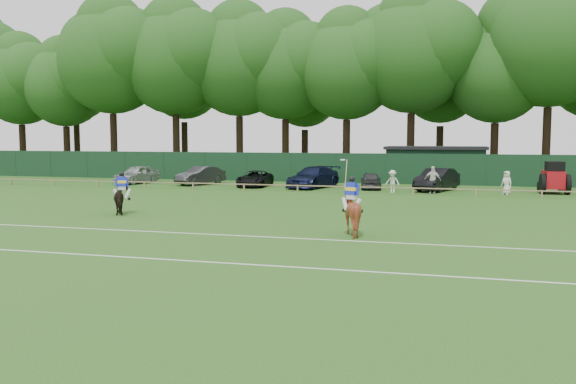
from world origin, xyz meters
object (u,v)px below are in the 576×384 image
(sedan_silver, at_px, (137,174))
(sedan_grey, at_px, (200,176))
(hatch_grey, at_px, (371,181))
(tractor, at_px, (554,178))
(spectator_right, at_px, (507,183))
(horse_dark, at_px, (122,199))
(suv_black, at_px, (255,179))
(estate_black, at_px, (437,180))
(spectator_mid, at_px, (432,180))
(spectator_left, at_px, (392,181))
(utility_shed, at_px, (436,164))
(sedan_navy, at_px, (313,177))
(horse_chestnut, at_px, (351,212))

(sedan_silver, bearing_deg, sedan_grey, 14.82)
(sedan_silver, height_order, hatch_grey, sedan_silver)
(tractor, bearing_deg, spectator_right, -156.73)
(horse_dark, distance_m, suv_black, 17.72)
(suv_black, xyz_separation_m, estate_black, (13.75, 0.07, 0.18))
(suv_black, height_order, spectator_mid, spectator_mid)
(estate_black, distance_m, tractor, 7.72)
(spectator_left, bearing_deg, suv_black, -179.78)
(hatch_grey, xyz_separation_m, utility_shed, (4.35, 8.27, 0.92))
(sedan_navy, distance_m, spectator_right, 13.86)
(sedan_silver, bearing_deg, spectator_left, 4.63)
(suv_black, xyz_separation_m, utility_shed, (13.34, 8.56, 0.92))
(spectator_left, xyz_separation_m, utility_shed, (2.52, 10.72, 0.76))
(sedan_navy, bearing_deg, spectator_right, 8.02)
(horse_chestnut, distance_m, sedan_grey, 26.97)
(spectator_left, bearing_deg, utility_shed, 88.33)
(horse_dark, distance_m, spectator_left, 19.53)
(sedan_silver, relative_size, hatch_grey, 1.22)
(horse_dark, height_order, spectator_right, spectator_right)
(horse_chestnut, xyz_separation_m, estate_black, (2.57, 21.14, -0.10))
(horse_chestnut, distance_m, spectator_right, 20.76)
(utility_shed, height_order, tractor, utility_shed)
(suv_black, distance_m, utility_shed, 15.88)
(horse_dark, relative_size, horse_chestnut, 1.01)
(sedan_silver, distance_m, spectator_left, 21.34)
(sedan_navy, height_order, hatch_grey, sedan_navy)
(horse_dark, distance_m, spectator_right, 25.20)
(sedan_grey, height_order, hatch_grey, sedan_grey)
(sedan_navy, relative_size, utility_shed, 0.66)
(sedan_silver, height_order, sedan_navy, sedan_navy)
(horse_chestnut, bearing_deg, utility_shed, -73.07)
(sedan_navy, relative_size, estate_black, 1.13)
(suv_black, relative_size, sedan_navy, 0.81)
(hatch_grey, distance_m, spectator_left, 3.07)
(sedan_grey, bearing_deg, hatch_grey, 19.25)
(horse_chestnut, xyz_separation_m, spectator_mid, (2.34, 18.97, 0.03))
(hatch_grey, height_order, tractor, tractor)
(sedan_silver, height_order, tractor, tractor)
(estate_black, relative_size, tractor, 1.81)
(suv_black, bearing_deg, utility_shed, 29.97)
(utility_shed, bearing_deg, estate_black, -87.21)
(sedan_navy, bearing_deg, tractor, 14.47)
(horse_dark, distance_m, spectator_mid, 21.33)
(sedan_silver, bearing_deg, estate_black, 10.71)
(suv_black, height_order, estate_black, estate_black)
(spectator_right, bearing_deg, horse_chestnut, -71.71)
(sedan_silver, xyz_separation_m, spectator_left, (21.20, -2.43, 0.02))
(estate_black, xyz_separation_m, spectator_left, (-2.93, -2.24, -0.03))
(sedan_grey, distance_m, hatch_grey, 13.85)
(horse_chestnut, bearing_deg, spectator_right, -89.13)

